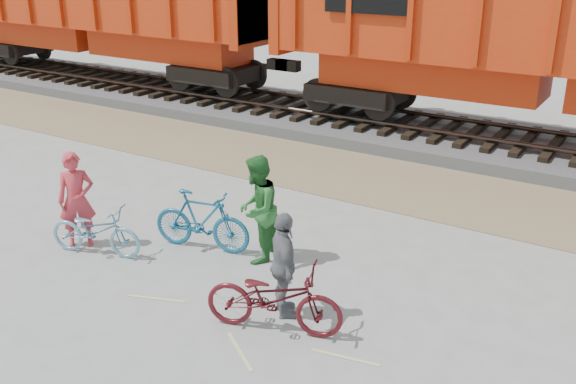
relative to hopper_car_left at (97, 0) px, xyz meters
name	(u,v)px	position (x,y,z in m)	size (l,w,h in m)	color
ground	(244,294)	(12.51, -9.00, -3.01)	(120.00, 120.00, 0.00)	#9E9E99
gravel_strip	(392,183)	(12.51, -3.50, -3.00)	(120.00, 3.00, 0.02)	#917C5A
ballast_bed	(447,137)	(12.51, 0.00, -2.86)	(120.00, 4.00, 0.30)	slate
track	(448,125)	(12.51, 0.00, -2.53)	(120.00, 2.60, 0.24)	black
hopper_car_left	(97,0)	(0.00, 0.00, 0.00)	(14.00, 3.13, 4.65)	black
hopper_car_center	(567,31)	(15.00, 0.00, 0.00)	(14.00, 3.13, 4.65)	black
bicycle_blue	(95,231)	(9.67, -9.23, -2.58)	(0.56, 1.61, 0.85)	#6EA8C7
bicycle_teal	(202,221)	(11.05, -8.15, -2.49)	(0.49, 1.73, 1.04)	#175F85
bicycle_maroon	(274,298)	(13.41, -9.55, -2.52)	(0.65, 1.87, 0.98)	#531318
person_solo	(77,200)	(9.17, -9.13, -2.18)	(0.61, 0.40, 1.66)	#CE3740
person_man	(257,209)	(12.05, -7.95, -2.12)	(0.86, 0.67, 1.77)	#2B702F
person_woman	(284,265)	(13.31, -9.15, -2.24)	(0.90, 0.37, 1.53)	slate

